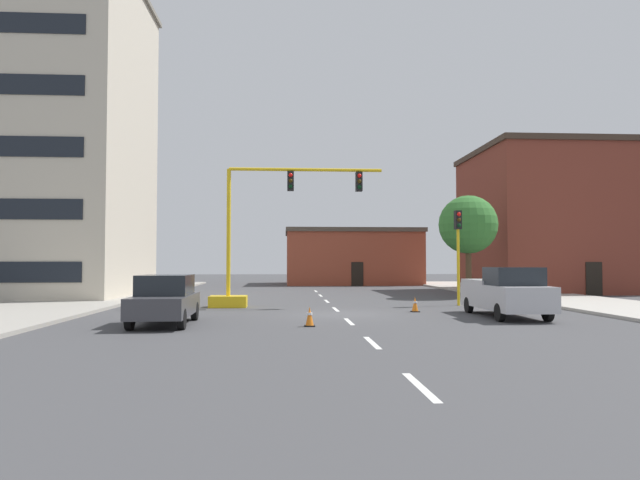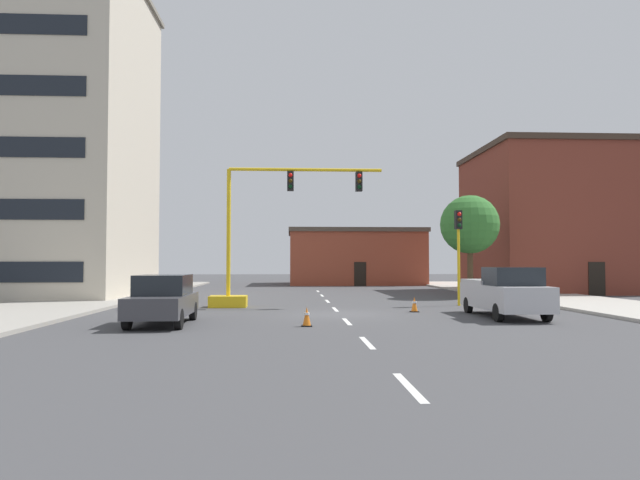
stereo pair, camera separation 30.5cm
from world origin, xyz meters
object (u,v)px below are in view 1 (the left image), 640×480
tree_right_mid (468,225)px  traffic_signal_gantry (250,262)px  traffic_cone_roadside_a (310,317)px  pickup_truck_silver (506,292)px  sedan_dark_gray_near_left (165,299)px  traffic_cone_roadside_b (415,304)px  traffic_light_pole_right (458,236)px

tree_right_mid → traffic_signal_gantry: bearing=-152.5°
tree_right_mid → traffic_cone_roadside_a: 19.13m
pickup_truck_silver → sedan_dark_gray_near_left: pickup_truck_silver is taller
pickup_truck_silver → traffic_cone_roadside_a: 8.49m
traffic_cone_roadside_a → traffic_cone_roadside_b: bearing=47.8°
traffic_light_pole_right → sedan_dark_gray_near_left: 15.46m
traffic_signal_gantry → sedan_dark_gray_near_left: size_ratio=1.86×
traffic_cone_roadside_a → traffic_cone_roadside_b: 7.26m
traffic_cone_roadside_a → traffic_cone_roadside_b: traffic_cone_roadside_a is taller
traffic_cone_roadside_b → traffic_signal_gantry: bearing=156.8°
tree_right_mid → traffic_cone_roadside_b: tree_right_mid is taller
traffic_signal_gantry → tree_right_mid: bearing=27.5°
traffic_light_pole_right → sedan_dark_gray_near_left: (-12.95, -8.03, -2.64)m
traffic_signal_gantry → traffic_cone_roadside_b: bearing=-23.2°
traffic_signal_gantry → tree_right_mid: size_ratio=1.33×
pickup_truck_silver → traffic_cone_roadside_b: pickup_truck_silver is taller
pickup_truck_silver → sedan_dark_gray_near_left: 13.15m
tree_right_mid → traffic_light_pole_right: bearing=-112.2°
traffic_signal_gantry → pickup_truck_silver: traffic_signal_gantry is taller
traffic_signal_gantry → tree_right_mid: traffic_signal_gantry is taller
pickup_truck_silver → traffic_cone_roadside_a: pickup_truck_silver is taller
traffic_light_pole_right → sedan_dark_gray_near_left: bearing=-148.2°
traffic_signal_gantry → traffic_cone_roadside_a: bearing=-73.5°
traffic_cone_roadside_b → tree_right_mid: bearing=60.4°
tree_right_mid → traffic_cone_roadside_b: (-5.70, -10.01, -4.18)m
traffic_signal_gantry → sedan_dark_gray_near_left: (-2.50, -7.69, -1.32)m
traffic_signal_gantry → traffic_light_pole_right: 10.54m
tree_right_mid → pickup_truck_silver: tree_right_mid is taller
pickup_truck_silver → traffic_cone_roadside_a: bearing=-160.2°
tree_right_mid → pickup_truck_silver: 13.26m
tree_right_mid → traffic_cone_roadside_a: size_ratio=9.45×
tree_right_mid → pickup_truck_silver: bearing=-101.8°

